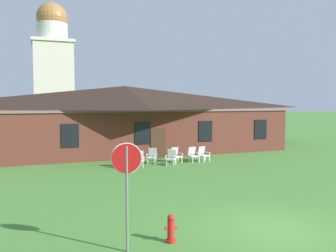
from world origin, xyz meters
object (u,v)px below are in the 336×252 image
at_px(lawn_chair_far_side, 193,154).
at_px(lawn_chair_left_end, 152,155).
at_px(lawn_chair_middle, 171,157).
at_px(lawn_chair_under_eave, 203,154).
at_px(lawn_chair_by_porch, 123,159).
at_px(fire_hydrant, 171,229).
at_px(lawn_chair_right_end, 176,155).
at_px(stop_sign, 127,174).
at_px(lawn_chair_near_door, 139,159).

bearing_deg(lawn_chair_far_side, lawn_chair_left_end, 170.07).
distance_m(lawn_chair_middle, lawn_chair_under_eave, 2.53).
xyz_separation_m(lawn_chair_by_porch, lawn_chair_left_end, (2.07, 0.82, 0.00)).
height_order(lawn_chair_by_porch, lawn_chair_under_eave, same).
bearing_deg(fire_hydrant, lawn_chair_right_end, 67.32).
distance_m(lawn_chair_right_end, lawn_chair_far_side, 1.15).
bearing_deg(lawn_chair_under_eave, lawn_chair_left_end, 171.68).
bearing_deg(lawn_chair_far_side, stop_sign, -121.95).
relative_size(lawn_chair_middle, lawn_chair_far_side, 1.00).
bearing_deg(lawn_chair_near_door, lawn_chair_left_end, 39.42).
xyz_separation_m(lawn_chair_middle, lawn_chair_under_eave, (2.47, 0.54, 0.00)).
relative_size(lawn_chair_by_porch, lawn_chair_far_side, 1.00).
xyz_separation_m(stop_sign, lawn_chair_under_eave, (8.08, 11.78, -1.54)).
bearing_deg(lawn_chair_near_door, lawn_chair_by_porch, 173.85).
relative_size(lawn_chair_far_side, lawn_chair_under_eave, 1.00).
height_order(lawn_chair_middle, lawn_chair_far_side, same).
xyz_separation_m(lawn_chair_left_end, lawn_chair_under_eave, (3.38, -0.49, 0.00)).
distance_m(lawn_chair_near_door, lawn_chair_far_side, 3.80).
distance_m(lawn_chair_by_porch, lawn_chair_left_end, 2.22).
height_order(lawn_chair_near_door, lawn_chair_far_side, same).
bearing_deg(lawn_chair_middle, lawn_chair_left_end, 130.96).
height_order(lawn_chair_right_end, fire_hydrant, lawn_chair_right_end).
relative_size(stop_sign, lawn_chair_left_end, 2.99).
xyz_separation_m(stop_sign, lawn_chair_right_end, (6.24, 12.02, -1.54)).
xyz_separation_m(stop_sign, fire_hydrant, (1.29, 0.18, -1.67)).
height_order(lawn_chair_near_door, lawn_chair_under_eave, same).
relative_size(lawn_chair_left_end, fire_hydrant, 1.21).
distance_m(lawn_chair_left_end, lawn_chair_under_eave, 3.41).
bearing_deg(lawn_chair_by_porch, lawn_chair_under_eave, 3.40).
distance_m(lawn_chair_by_porch, lawn_chair_right_end, 3.64).
height_order(lawn_chair_by_porch, lawn_chair_near_door, same).
relative_size(lawn_chair_by_porch, lawn_chair_right_end, 1.00).
distance_m(lawn_chair_near_door, lawn_chair_middle, 2.02).
height_order(stop_sign, lawn_chair_under_eave, stop_sign).
bearing_deg(lawn_chair_under_eave, lawn_chair_by_porch, -176.60).
bearing_deg(lawn_chair_by_porch, stop_sign, -102.97).
distance_m(lawn_chair_middle, lawn_chair_right_end, 1.01).
bearing_deg(lawn_chair_near_door, fire_hydrant, -101.62).
bearing_deg(lawn_chair_middle, lawn_chair_near_door, 176.63).
relative_size(lawn_chair_left_end, lawn_chair_right_end, 1.00).
bearing_deg(lawn_chair_by_porch, lawn_chair_far_side, 4.26).
bearing_deg(fire_hydrant, stop_sign, -172.23).
bearing_deg(lawn_chair_by_porch, lawn_chair_near_door, -6.15).
bearing_deg(lawn_chair_right_end, lawn_chair_left_end, 170.56).
height_order(lawn_chair_right_end, lawn_chair_under_eave, same).
xyz_separation_m(lawn_chair_far_side, fire_hydrant, (-6.07, -11.63, -0.12)).
relative_size(lawn_chair_left_end, lawn_chair_far_side, 1.00).
height_order(stop_sign, lawn_chair_near_door, stop_sign).
relative_size(lawn_chair_by_porch, lawn_chair_left_end, 1.00).
xyz_separation_m(stop_sign, lawn_chair_middle, (5.61, 11.24, -1.54)).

